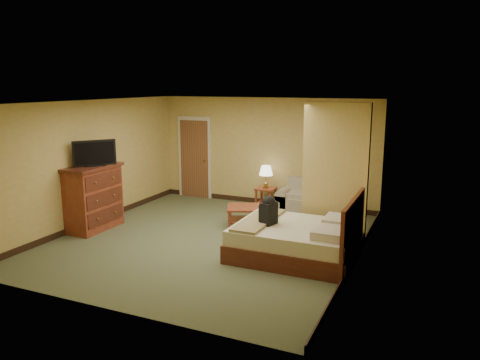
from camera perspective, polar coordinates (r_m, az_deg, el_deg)
The scene contains 17 objects.
floor at distance 9.00m, azimuth -3.76°, elevation -7.33°, with size 6.00×6.00×0.00m, color #4D5436.
ceiling at distance 8.51m, azimuth -4.00°, elevation 9.45°, with size 6.00×6.00×0.00m, color white.
back_wall at distance 11.36m, azimuth 3.15°, elevation 3.45°, with size 5.50×0.02×2.60m, color tan.
left_wall at distance 10.21m, azimuth -17.70°, elevation 1.97°, with size 0.02×6.00×2.60m, color tan.
right_wall at distance 7.80m, azimuth 14.34°, elevation -0.75°, with size 0.02×6.00×2.60m, color tan.
partition at distance 8.79m, azimuth 11.51°, elevation 0.78°, with size 1.20×0.15×2.60m, color tan.
door at distance 12.19m, azimuth -5.54°, elevation 2.71°, with size 0.94×0.16×2.10m.
baseboard at distance 11.60m, azimuth 3.07°, elevation -2.63°, with size 5.50×0.02×0.12m, color black.
loveseat at distance 10.78m, azimuth 8.73°, elevation -2.80°, with size 1.55×0.72×0.78m.
side_table at distance 11.18m, azimuth 3.15°, elevation -1.79°, with size 0.44×0.44×0.49m.
table_lamp at distance 11.06m, azimuth 3.19°, elevation 1.09°, with size 0.32×0.32×0.53m.
coffee_table at distance 9.72m, azimuth 0.43°, elevation -3.94°, with size 0.87×0.87×0.43m.
wall_picture at distance 10.91m, azimuth 9.51°, elevation 4.56°, with size 0.67×0.04×0.52m.
dresser at distance 9.93m, azimuth -17.44°, elevation -2.02°, with size 0.65×1.24×1.32m.
tv at distance 9.70m, azimuth -17.31°, elevation 3.07°, with size 0.54×0.72×0.51m.
bed at distance 8.10m, azimuth 7.22°, elevation -7.28°, with size 2.06×1.75×1.13m.
backpack at distance 8.02m, azimuth 3.53°, elevation -3.59°, with size 0.26×0.33×0.50m.
Camera 1 is at (3.95, -7.53, 2.94)m, focal length 35.00 mm.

